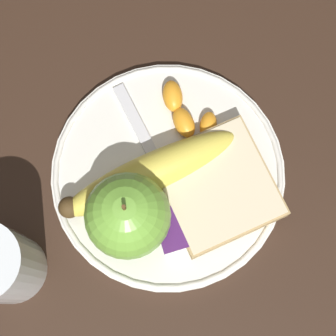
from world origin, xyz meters
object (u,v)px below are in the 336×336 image
Objects in this scene: plate at (168,174)px; banana at (147,172)px; bread_slice at (216,186)px; apple at (128,216)px; fork at (160,169)px; jam_packet at (175,229)px.

plate is 0.03m from banana.
bread_slice is at bearing -125.65° from plate.
bread_slice is at bearing -84.87° from apple.
banana is 1.54× the size of bread_slice.
plate is at bearing 39.53° from fork.
apple reaches higher than plate.
plate is at bearing 54.35° from bread_slice.
jam_packet is (-0.06, -0.01, -0.01)m from banana.
jam_packet reaches higher than fork.
jam_packet is (-0.03, 0.05, -0.00)m from bread_slice.
fork is at bearing 53.64° from bread_slice.
fork is (0.01, 0.01, 0.01)m from plate.
apple is 2.10× the size of jam_packet.
fork is at bearing 49.45° from plate.
apple is 0.05m from jam_packet.
fork is (0.04, 0.05, -0.01)m from bread_slice.
plate is 0.06m from jam_packet.
jam_packet is (-0.06, 0.00, 0.01)m from fork.
banana reaches higher than fork.
plate is 2.65× the size of apple.
fork is at bearing -3.19° from jam_packet.
jam_packet reaches higher than plate.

